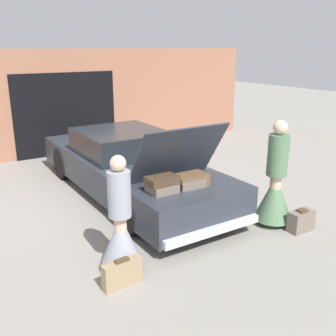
# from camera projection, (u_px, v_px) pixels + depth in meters

# --- Properties ---
(ground_plane) EXTENTS (40.00, 40.00, 0.00)m
(ground_plane) POSITION_uv_depth(u_px,v_px,m) (129.00, 193.00, 7.99)
(ground_plane) COLOR gray
(garage_wall_back) EXTENTS (12.00, 0.14, 2.80)m
(garage_wall_back) POSITION_uv_depth(u_px,v_px,m) (65.00, 103.00, 10.57)
(garage_wall_back) COLOR #9E664C
(garage_wall_back) RESTS_ON ground_plane
(car) EXTENTS (1.85, 5.40, 1.71)m
(car) POSITION_uv_depth(u_px,v_px,m) (128.00, 166.00, 7.83)
(car) COLOR #2D333D
(car) RESTS_ON ground_plane
(person_left) EXTENTS (0.57, 0.57, 1.58)m
(person_left) POSITION_uv_depth(u_px,v_px,m) (121.00, 230.00, 5.11)
(person_left) COLOR beige
(person_left) RESTS_ON ground_plane
(person_right) EXTENTS (0.63, 0.63, 1.76)m
(person_right) POSITION_uv_depth(u_px,v_px,m) (275.00, 188.00, 6.45)
(person_right) COLOR beige
(person_right) RESTS_ON ground_plane
(suitcase_beside_left_person) EXTENTS (0.53, 0.17, 0.38)m
(suitcase_beside_left_person) POSITION_uv_depth(u_px,v_px,m) (122.00, 274.00, 4.84)
(suitcase_beside_left_person) COLOR #9E8460
(suitcase_beside_left_person) RESTS_ON ground_plane
(suitcase_beside_right_person) EXTENTS (0.44, 0.22, 0.37)m
(suitcase_beside_right_person) POSITION_uv_depth(u_px,v_px,m) (301.00, 221.00, 6.31)
(suitcase_beside_right_person) COLOR #75665B
(suitcase_beside_right_person) RESTS_ON ground_plane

